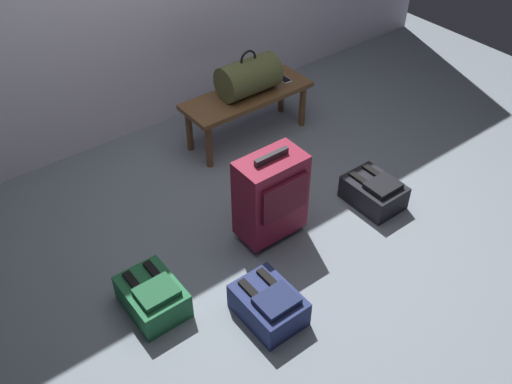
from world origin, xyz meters
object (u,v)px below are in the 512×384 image
Objects in this scene: backpack_navy at (269,304)px; cell_phone at (283,79)px; bench at (247,100)px; backpack_dark at (374,192)px; suitcase_upright_burgundy at (271,196)px; duffel_bag_olive at (248,77)px; backpack_green at (153,296)px.

cell_phone is at bearing 48.32° from backpack_navy.
bench is 1.17m from backpack_dark.
suitcase_upright_burgundy is (-0.88, -0.95, -0.07)m from cell_phone.
backpack_navy is at bearing -129.47° from suitcase_upright_burgundy.
duffel_bag_olive reaches higher than backpack_green.
backpack_green is 1.00× the size of backpack_dark.
bench is at bearing -179.96° from cell_phone.
suitcase_upright_burgundy is 0.67m from backpack_navy.
suitcase_upright_burgundy is 1.65× the size of backpack_navy.
backpack_green is 1.61m from backpack_dark.
backpack_green is at bearing -176.28° from suitcase_upright_burgundy.
backpack_navy is at bearing -165.07° from backpack_dark.
bench is at bearing 35.61° from backpack_green.
bench is at bearing 180.00° from duffel_bag_olive.
cell_phone is at bearing 47.25° from suitcase_upright_burgundy.
bench is 2.63× the size of backpack_navy.
duffel_bag_olive reaches higher than backpack_navy.
cell_phone is 0.38× the size of backpack_dark.
cell_phone is 0.38× the size of backpack_green.
duffel_bag_olive is 1.16× the size of backpack_dark.
cell_phone is (0.34, 0.00, 0.06)m from bench.
duffel_bag_olive is 1.16× the size of backpack_green.
backpack_navy is (-1.13, -0.30, 0.00)m from backpack_dark.
duffel_bag_olive is at bearing 35.37° from backpack_green.
bench is 0.19m from duffel_bag_olive.
bench is at bearing 99.93° from backpack_dark.
duffel_bag_olive is 0.35m from cell_phone.
suitcase_upright_burgundy is at bearing -119.47° from bench.
backpack_navy is at bearing -131.68° from cell_phone.
backpack_dark is at bearing 14.93° from backpack_navy.
backpack_navy is at bearing -123.47° from duffel_bag_olive.
bench is 2.63× the size of backpack_dark.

